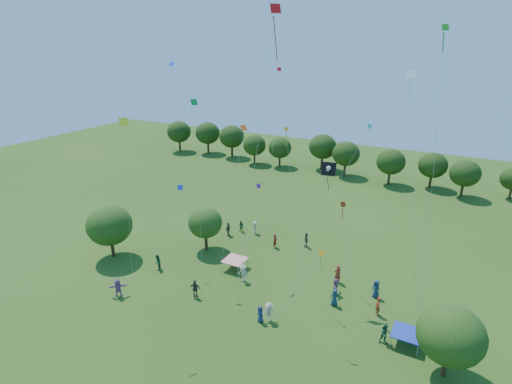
# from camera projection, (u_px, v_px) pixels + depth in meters

# --- Properties ---
(near_tree_west) EXTENTS (4.92, 4.92, 6.06)m
(near_tree_west) POSITION_uv_depth(u_px,v_px,m) (109.00, 225.00, 43.60)
(near_tree_west) COLOR #422B19
(near_tree_west) RESTS_ON ground
(near_tree_north) EXTENTS (3.90, 3.90, 5.14)m
(near_tree_north) POSITION_uv_depth(u_px,v_px,m) (205.00, 223.00, 45.35)
(near_tree_north) COLOR #422B19
(near_tree_north) RESTS_ON ground
(near_tree_east) EXTENTS (4.60, 4.60, 5.64)m
(near_tree_east) POSITION_uv_depth(u_px,v_px,m) (451.00, 335.00, 27.55)
(near_tree_east) COLOR #422B19
(near_tree_east) RESTS_ON ground
(treeline) EXTENTS (88.01, 8.77, 6.77)m
(treeline) POSITION_uv_depth(u_px,v_px,m) (358.00, 155.00, 70.30)
(treeline) COLOR #422B19
(treeline) RESTS_ON ground
(tent_red_stripe) EXTENTS (2.20, 2.20, 1.10)m
(tent_red_stripe) POSITION_uv_depth(u_px,v_px,m) (235.00, 260.00, 42.10)
(tent_red_stripe) COLOR red
(tent_red_stripe) RESTS_ON ground
(tent_blue) EXTENTS (2.20, 2.20, 1.10)m
(tent_blue) POSITION_uv_depth(u_px,v_px,m) (407.00, 333.00, 31.48)
(tent_blue) COLOR #1A33AC
(tent_blue) RESTS_ON ground
(crowd_person_0) EXTENTS (0.92, 0.71, 1.66)m
(crowd_person_0) POSITION_uv_depth(u_px,v_px,m) (335.00, 297.00, 36.23)
(crowd_person_0) COLOR #1A334D
(crowd_person_0) RESTS_ON ground
(crowd_person_1) EXTENTS (0.83, 0.81, 1.89)m
(crowd_person_1) POSITION_uv_depth(u_px,v_px,m) (338.00, 274.00, 39.72)
(crowd_person_1) COLOR maroon
(crowd_person_1) RESTS_ON ground
(crowd_person_2) EXTENTS (1.03, 0.90, 1.84)m
(crowd_person_2) POSITION_uv_depth(u_px,v_px,m) (385.00, 333.00, 31.60)
(crowd_person_2) COLOR #285D3C
(crowd_person_2) RESTS_ON ground
(crowd_person_3) EXTENTS (0.67, 1.14, 1.64)m
(crowd_person_3) POSITION_uv_depth(u_px,v_px,m) (255.00, 228.00, 50.02)
(crowd_person_3) COLOR #BFAD98
(crowd_person_3) RESTS_ON ground
(crowd_person_4) EXTENTS (1.00, 1.15, 1.81)m
(crowd_person_4) POSITION_uv_depth(u_px,v_px,m) (306.00, 240.00, 46.71)
(crowd_person_4) COLOR #39342E
(crowd_person_4) RESTS_ON ground
(crowd_person_5) EXTENTS (1.69, 1.58, 1.83)m
(crowd_person_5) POSITION_uv_depth(u_px,v_px,m) (118.00, 288.00, 37.56)
(crowd_person_5) COLOR #9F5FA3
(crowd_person_5) RESTS_ON ground
(crowd_person_6) EXTENTS (0.87, 0.75, 1.55)m
(crowd_person_6) POSITION_uv_depth(u_px,v_px,m) (260.00, 314.00, 34.10)
(crowd_person_6) COLOR navy
(crowd_person_6) RESTS_ON ground
(crowd_person_7) EXTENTS (0.68, 0.79, 1.80)m
(crowd_person_7) POSITION_uv_depth(u_px,v_px,m) (378.00, 306.00, 34.92)
(crowd_person_7) COLOR #9C381C
(crowd_person_7) RESTS_ON ground
(crowd_person_8) EXTENTS (0.74, 0.41, 1.47)m
(crowd_person_8) POSITION_uv_depth(u_px,v_px,m) (241.00, 226.00, 50.52)
(crowd_person_8) COLOR #2A6339
(crowd_person_8) RESTS_ON ground
(crowd_person_9) EXTENTS (1.25, 1.13, 1.80)m
(crowd_person_9) POSITION_uv_depth(u_px,v_px,m) (269.00, 312.00, 34.17)
(crowd_person_9) COLOR #C3AA9C
(crowd_person_9) RESTS_ON ground
(crowd_person_10) EXTENTS (1.14, 0.73, 1.80)m
(crowd_person_10) POSITION_uv_depth(u_px,v_px,m) (195.00, 289.00, 37.42)
(crowd_person_10) COLOR #3C3830
(crowd_person_10) RESTS_ON ground
(crowd_person_11) EXTENTS (0.88, 1.63, 1.65)m
(crowd_person_11) POSITION_uv_depth(u_px,v_px,m) (336.00, 286.00, 37.89)
(crowd_person_11) COLOR #834C77
(crowd_person_11) RESTS_ON ground
(crowd_person_12) EXTENTS (1.00, 0.81, 1.78)m
(crowd_person_12) POSITION_uv_depth(u_px,v_px,m) (376.00, 289.00, 37.37)
(crowd_person_12) COLOR navy
(crowd_person_12) RESTS_ON ground
(crowd_person_13) EXTENTS (0.49, 0.69, 1.72)m
(crowd_person_13) POSITION_uv_depth(u_px,v_px,m) (275.00, 241.00, 46.54)
(crowd_person_13) COLOR maroon
(crowd_person_13) RESTS_ON ground
(crowd_person_14) EXTENTS (0.83, 0.97, 1.73)m
(crowd_person_14) POSITION_uv_depth(u_px,v_px,m) (158.00, 262.00, 41.99)
(crowd_person_14) COLOR #224F32
(crowd_person_14) RESTS_ON ground
(crowd_person_15) EXTENTS (1.22, 0.58, 1.84)m
(crowd_person_15) POSITION_uv_depth(u_px,v_px,m) (243.00, 273.00, 39.91)
(crowd_person_15) COLOR beige
(crowd_person_15) RESTS_ON ground
(crowd_person_16) EXTENTS (0.48, 1.05, 1.78)m
(crowd_person_16) POSITION_uv_depth(u_px,v_px,m) (228.00, 229.00, 49.43)
(crowd_person_16) COLOR #3B372F
(crowd_person_16) RESTS_ON ground
(pirate_kite) EXTENTS (1.51, 7.34, 11.40)m
(pirate_kite) POSITION_uv_depth(u_px,v_px,m) (328.00, 171.00, 34.88)
(pirate_kite) COLOR black
(red_high_kite) EXTENTS (3.34, 1.29, 23.75)m
(red_high_kite) POSITION_uv_depth(u_px,v_px,m) (267.00, 76.00, 28.88)
(red_high_kite) COLOR red
(small_kite_0) EXTENTS (1.27, 0.52, 7.50)m
(small_kite_0) POSITION_uv_depth(u_px,v_px,m) (344.00, 216.00, 37.07)
(small_kite_0) COLOR red
(small_kite_1) EXTENTS (2.53, 1.10, 14.39)m
(small_kite_1) POSITION_uv_depth(u_px,v_px,m) (290.00, 169.00, 35.43)
(small_kite_1) COLOR #EBAC0C
(small_kite_2) EXTENTS (3.21, 1.19, 6.49)m
(small_kite_2) POSITION_uv_depth(u_px,v_px,m) (315.00, 265.00, 30.68)
(small_kite_2) COLOR orange
(small_kite_3) EXTENTS (1.23, 1.48, 16.83)m
(small_kite_3) POSITION_uv_depth(u_px,v_px,m) (196.00, 147.00, 34.98)
(small_kite_3) COLOR #198D35
(small_kite_4) EXTENTS (3.58, 4.11, 19.55)m
(small_kite_4) POSITION_uv_depth(u_px,v_px,m) (190.00, 121.00, 40.28)
(small_kite_4) COLOR blue
(small_kite_5) EXTENTS (2.07, 3.83, 4.67)m
(small_kite_5) POSITION_uv_depth(u_px,v_px,m) (259.00, 191.00, 49.84)
(small_kite_5) COLOR purple
(small_kite_6) EXTENTS (3.62, 1.22, 19.47)m
(small_kite_6) POSITION_uv_depth(u_px,v_px,m) (413.00, 135.00, 27.95)
(small_kite_6) COLOR white
(small_kite_7) EXTENTS (5.28, 4.93, 13.15)m
(small_kite_7) POSITION_uv_depth(u_px,v_px,m) (353.00, 156.00, 43.02)
(small_kite_7) COLOR #0CC194
(small_kite_8) EXTENTS (0.49, 3.54, 18.72)m
(small_kite_8) POSITION_uv_depth(u_px,v_px,m) (275.00, 122.00, 45.08)
(small_kite_8) COLOR red
(small_kite_9) EXTENTS (1.41, 3.37, 13.73)m
(small_kite_9) POSITION_uv_depth(u_px,v_px,m) (240.00, 153.00, 39.30)
(small_kite_9) COLOR #ED4D0C
(small_kite_10) EXTENTS (3.92, 2.61, 15.96)m
(small_kite_10) POSITION_uv_depth(u_px,v_px,m) (126.00, 158.00, 31.57)
(small_kite_10) COLOR #C0DD13
(small_kite_11) EXTENTS (1.80, 0.38, 22.30)m
(small_kite_11) POSITION_uv_depth(u_px,v_px,m) (436.00, 135.00, 26.57)
(small_kite_11) COLOR #1F951B
(small_kite_12) EXTENTS (3.64, 2.06, 7.77)m
(small_kite_12) POSITION_uv_depth(u_px,v_px,m) (183.00, 201.00, 40.26)
(small_kite_12) COLOR #1437C8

